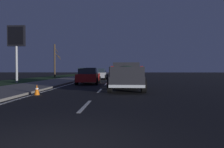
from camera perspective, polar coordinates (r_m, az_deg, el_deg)
ground at (r=29.86m, az=-0.23°, el=-1.35°), size 144.00×144.00×0.00m
sidewalk_shoulder at (r=30.64m, az=-10.95°, el=-1.19°), size 108.00×4.00×0.12m
grass_verge at (r=32.15m, az=-19.66°, el=-1.23°), size 108.00×6.00×0.01m
lane_markings at (r=32.13m, az=-4.55°, el=-1.16°), size 108.00×3.54×0.01m
pickup_truck at (r=13.17m, az=4.26°, el=-0.37°), size 5.47×2.36×1.87m
sedan_red at (r=18.48m, az=-6.93°, el=-0.52°), size 4.45×2.10×1.54m
sedan_green at (r=27.63m, az=3.40°, el=0.07°), size 4.45×2.10×1.54m
sedan_silver at (r=27.51m, az=-3.67°, el=0.06°), size 4.45×2.11×1.54m
gas_price_sign at (r=22.92m, az=-26.68°, el=9.03°), size 0.27×1.90×6.07m
bare_tree_far at (r=35.02m, az=-16.69°, el=3.94°), size 1.39×1.12×5.84m
traffic_cone_near at (r=10.87m, az=-21.53°, el=-4.48°), size 0.36×0.36×0.58m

